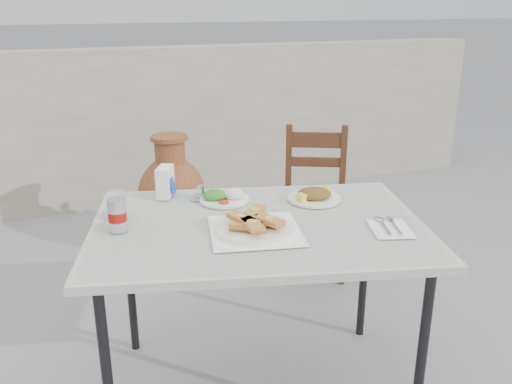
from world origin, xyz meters
name	(u,v)px	position (x,y,z in m)	size (l,w,h in m)	color
cafe_table	(258,235)	(0.10, 0.02, 0.70)	(1.40, 1.11, 0.75)	black
pide_plate	(255,223)	(0.06, -0.05, 0.78)	(0.38, 0.38, 0.07)	white
salad_rice_plate	(224,196)	(0.05, 0.29, 0.77)	(0.21, 0.21, 0.05)	white
salad_chopped_plate	(314,195)	(0.41, 0.17, 0.77)	(0.22, 0.22, 0.05)	white
soda_can	(117,215)	(-0.40, 0.13, 0.81)	(0.07, 0.07, 0.12)	silver
cola_glass	(117,207)	(-0.38, 0.26, 0.79)	(0.07, 0.07, 0.10)	white
napkin_holder	(165,182)	(-0.16, 0.43, 0.81)	(0.10, 0.12, 0.13)	white
condiment_caddy	(203,194)	(-0.02, 0.34, 0.77)	(0.11, 0.11, 0.06)	silver
cutlery_napkin	(389,227)	(0.53, -0.19, 0.75)	(0.19, 0.21, 0.01)	white
chair	(315,199)	(0.80, 0.94, 0.44)	(0.50, 0.50, 0.85)	#36180E
terracotta_urn	(172,199)	(0.06, 1.45, 0.35)	(0.44, 0.44, 0.76)	brown
back_wall	(134,127)	(0.00, 2.50, 0.60)	(6.00, 0.25, 1.20)	#A89C8C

